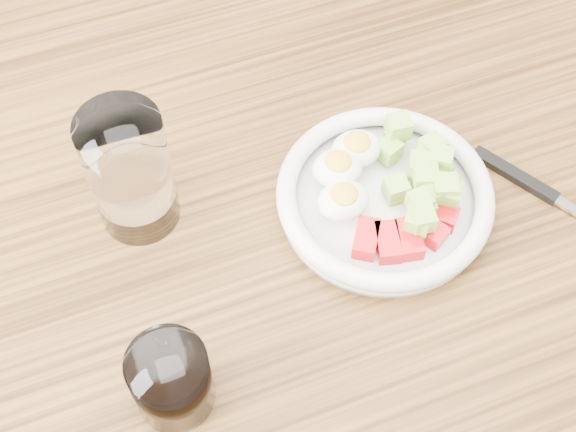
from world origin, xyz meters
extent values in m
cube|color=brown|center=(0.65, 0.35, 0.36)|extent=(0.07, 0.07, 0.73)
cube|color=brown|center=(0.00, 0.00, 0.75)|extent=(1.50, 0.90, 0.04)
cylinder|color=silver|center=(0.09, 0.00, 0.78)|extent=(0.22, 0.22, 0.01)
torus|color=silver|center=(0.09, 0.00, 0.79)|extent=(0.22, 0.22, 0.02)
cube|color=red|center=(0.05, -0.04, 0.79)|extent=(0.04, 0.05, 0.02)
cube|color=red|center=(0.07, -0.05, 0.79)|extent=(0.03, 0.05, 0.02)
cube|color=red|center=(0.09, -0.05, 0.79)|extent=(0.03, 0.04, 0.02)
cube|color=red|center=(0.11, -0.05, 0.79)|extent=(0.04, 0.05, 0.02)
cube|color=red|center=(0.13, -0.04, 0.79)|extent=(0.04, 0.05, 0.02)
ellipsoid|color=white|center=(0.06, 0.04, 0.80)|extent=(0.05, 0.05, 0.03)
ellipsoid|color=yellow|center=(0.06, 0.04, 0.81)|extent=(0.03, 0.03, 0.01)
ellipsoid|color=white|center=(0.09, 0.06, 0.80)|extent=(0.05, 0.05, 0.03)
ellipsoid|color=yellow|center=(0.09, 0.06, 0.81)|extent=(0.03, 0.03, 0.01)
ellipsoid|color=white|center=(0.05, 0.01, 0.80)|extent=(0.05, 0.05, 0.03)
ellipsoid|color=yellow|center=(0.05, 0.01, 0.81)|extent=(0.03, 0.03, 0.01)
cube|color=#A1D050|center=(0.15, -0.03, 0.80)|extent=(0.03, 0.03, 0.02)
cube|color=#A1D050|center=(0.16, 0.03, 0.81)|extent=(0.03, 0.03, 0.02)
cube|color=#A1D050|center=(0.16, 0.01, 0.81)|extent=(0.03, 0.03, 0.02)
cube|color=#A1D050|center=(0.13, 0.06, 0.81)|extent=(0.03, 0.03, 0.02)
cube|color=#A1D050|center=(0.15, 0.00, 0.80)|extent=(0.03, 0.03, 0.02)
cube|color=#A1D050|center=(0.11, -0.05, 0.81)|extent=(0.03, 0.03, 0.02)
cube|color=#A1D050|center=(0.11, -0.05, 0.81)|extent=(0.02, 0.02, 0.02)
cube|color=#A1D050|center=(0.13, 0.00, 0.81)|extent=(0.03, 0.03, 0.02)
cube|color=#A1D050|center=(0.11, -0.03, 0.81)|extent=(0.02, 0.02, 0.02)
cube|color=#A1D050|center=(0.13, 0.01, 0.81)|extent=(0.03, 0.03, 0.02)
cube|color=#A1D050|center=(0.12, -0.03, 0.80)|extent=(0.02, 0.02, 0.02)
cube|color=#A1D050|center=(0.12, 0.05, 0.80)|extent=(0.03, 0.03, 0.02)
cube|color=#A1D050|center=(0.15, 0.02, 0.81)|extent=(0.03, 0.03, 0.02)
cube|color=#A1D050|center=(0.16, 0.02, 0.80)|extent=(0.03, 0.03, 0.02)
cube|color=#A1D050|center=(0.13, 0.06, 0.80)|extent=(0.03, 0.03, 0.02)
cube|color=#A1D050|center=(0.11, 0.00, 0.80)|extent=(0.02, 0.02, 0.02)
cube|color=#A1D050|center=(0.14, -0.02, 0.81)|extent=(0.03, 0.03, 0.02)
cube|color=#A1D050|center=(0.14, -0.02, 0.81)|extent=(0.02, 0.02, 0.02)
cube|color=#A1D050|center=(0.11, -0.04, 0.81)|extent=(0.03, 0.03, 0.02)
cube|color=black|center=(0.24, -0.01, 0.77)|extent=(0.06, 0.09, 0.01)
cylinder|color=white|center=(-0.14, 0.09, 0.84)|extent=(0.08, 0.08, 0.15)
cylinder|color=white|center=(-0.17, -0.12, 0.81)|extent=(0.07, 0.07, 0.08)
cylinder|color=black|center=(-0.17, -0.12, 0.81)|extent=(0.06, 0.06, 0.07)
camera|label=1|loc=(-0.16, -0.38, 1.47)|focal=50.00mm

